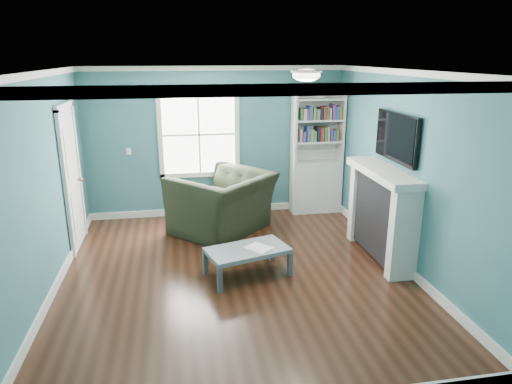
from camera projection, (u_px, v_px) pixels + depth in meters
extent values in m
plane|color=black|center=(236.00, 274.00, 6.01)|extent=(5.00, 5.00, 0.00)
plane|color=#346470|center=(217.00, 143.00, 7.99)|extent=(4.50, 0.00, 4.50)
plane|color=#346470|center=(280.00, 269.00, 3.27)|extent=(4.50, 0.00, 4.50)
plane|color=#346470|center=(42.00, 188.00, 5.26)|extent=(0.00, 5.00, 5.00)
plane|color=#346470|center=(404.00, 172.00, 6.00)|extent=(0.00, 5.00, 5.00)
plane|color=white|center=(234.00, 71.00, 5.25)|extent=(5.00, 5.00, 0.00)
cube|color=white|center=(218.00, 210.00, 8.33)|extent=(4.50, 0.03, 0.12)
cube|color=white|center=(57.00, 285.00, 5.62)|extent=(0.03, 5.00, 0.12)
cube|color=white|center=(395.00, 258.00, 6.36)|extent=(0.03, 5.00, 0.12)
cube|color=white|center=(215.00, 68.00, 7.60)|extent=(4.50, 0.04, 0.08)
cube|color=white|center=(283.00, 90.00, 2.93)|extent=(4.50, 0.04, 0.08)
cube|color=white|center=(28.00, 76.00, 4.89)|extent=(0.04, 5.00, 0.08)
cube|color=white|center=(412.00, 73.00, 5.64)|extent=(0.04, 5.00, 0.08)
cube|color=white|center=(199.00, 135.00, 7.89)|extent=(1.24, 0.01, 1.34)
cube|color=white|center=(160.00, 136.00, 7.76)|extent=(0.08, 0.06, 1.50)
cube|color=white|center=(237.00, 134.00, 7.98)|extent=(0.08, 0.06, 1.50)
cube|color=white|center=(201.00, 174.00, 8.08)|extent=(1.40, 0.06, 0.08)
cube|color=white|center=(198.00, 93.00, 7.67)|extent=(1.40, 0.06, 0.08)
cube|color=white|center=(199.00, 135.00, 7.87)|extent=(1.24, 0.03, 0.03)
cube|color=white|center=(199.00, 135.00, 7.87)|extent=(0.03, 0.03, 1.34)
cube|color=silver|center=(315.00, 187.00, 8.33)|extent=(0.90, 0.35, 0.90)
cube|color=silver|center=(294.00, 125.00, 7.93)|extent=(0.04, 0.35, 1.40)
cube|color=silver|center=(341.00, 124.00, 8.07)|extent=(0.04, 0.35, 1.40)
cube|color=silver|center=(315.00, 123.00, 8.16)|extent=(0.90, 0.02, 1.40)
cube|color=silver|center=(319.00, 85.00, 7.80)|extent=(0.90, 0.35, 0.04)
cube|color=silver|center=(316.00, 162.00, 8.20)|extent=(0.84, 0.33, 0.03)
cube|color=silver|center=(317.00, 141.00, 8.09)|extent=(0.84, 0.33, 0.03)
cube|color=silver|center=(318.00, 120.00, 7.98)|extent=(0.84, 0.33, 0.03)
cube|color=silver|center=(319.00, 99.00, 7.87)|extent=(0.84, 0.33, 0.03)
cube|color=tan|center=(318.00, 135.00, 8.03)|extent=(0.70, 0.25, 0.22)
cube|color=#593366|center=(319.00, 113.00, 7.92)|extent=(0.70, 0.25, 0.22)
cylinder|color=beige|center=(320.00, 91.00, 7.78)|extent=(0.26, 0.06, 0.26)
cube|color=black|center=(382.00, 217.00, 6.37)|extent=(0.30, 1.20, 1.10)
cube|color=black|center=(380.00, 231.00, 6.42)|extent=(0.22, 0.65, 0.70)
cube|color=silver|center=(404.00, 235.00, 5.73)|extent=(0.36, 0.16, 1.20)
cube|color=silver|center=(362.00, 203.00, 7.00)|extent=(0.36, 0.16, 1.20)
cube|color=silver|center=(383.00, 172.00, 6.17)|extent=(0.44, 1.58, 0.10)
cube|color=black|center=(397.00, 137.00, 6.06)|extent=(0.06, 1.10, 0.65)
cube|color=silver|center=(72.00, 180.00, 6.66)|extent=(0.04, 0.80, 2.05)
cube|color=white|center=(66.00, 188.00, 6.24)|extent=(0.05, 0.08, 2.13)
cube|color=white|center=(79.00, 172.00, 7.09)|extent=(0.05, 0.08, 2.13)
cube|color=white|center=(64.00, 106.00, 6.35)|extent=(0.05, 0.98, 0.08)
sphere|color=#BF8C3F|center=(81.00, 179.00, 6.97)|extent=(0.07, 0.07, 0.07)
ellipsoid|color=white|center=(306.00, 75.00, 5.52)|extent=(0.34, 0.34, 0.15)
cylinder|color=white|center=(306.00, 71.00, 5.50)|extent=(0.38, 0.38, 0.03)
cube|color=white|center=(129.00, 151.00, 7.75)|extent=(0.08, 0.01, 0.12)
imported|color=black|center=(222.00, 193.00, 7.33)|extent=(1.71, 1.70, 1.28)
cube|color=#474E56|center=(220.00, 280.00, 5.53)|extent=(0.07, 0.07, 0.32)
cube|color=#474E56|center=(290.00, 264.00, 5.94)|extent=(0.07, 0.07, 0.32)
cube|color=#474E56|center=(205.00, 263.00, 5.96)|extent=(0.07, 0.07, 0.32)
cube|color=#474E56|center=(272.00, 250.00, 6.38)|extent=(0.07, 0.07, 0.32)
cube|color=slate|center=(247.00, 250.00, 5.90)|extent=(1.15, 0.83, 0.06)
cube|color=white|center=(259.00, 248.00, 5.91)|extent=(0.40, 0.41, 0.00)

